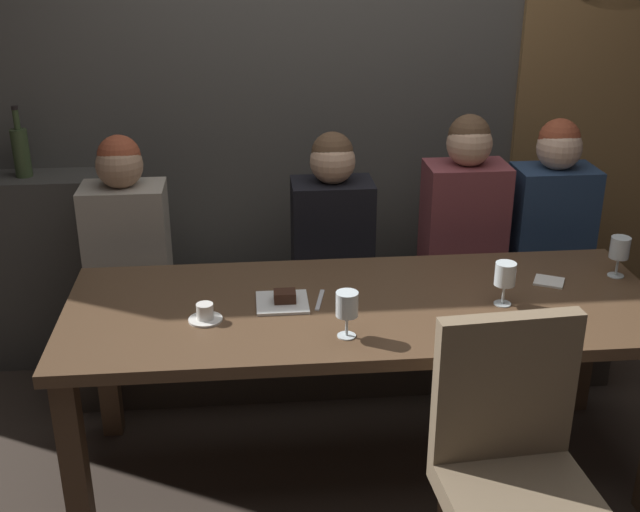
# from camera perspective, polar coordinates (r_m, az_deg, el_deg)

# --- Properties ---
(ground) EXTENTS (9.00, 9.00, 0.00)m
(ground) POSITION_cam_1_polar(r_m,az_deg,el_deg) (3.34, 2.97, -14.80)
(ground) COLOR #382D26
(back_wall_tiled) EXTENTS (6.00, 0.12, 3.00)m
(back_wall_tiled) POSITION_cam_1_polar(r_m,az_deg,el_deg) (3.90, 0.80, 14.87)
(back_wall_tiled) COLOR #4C4944
(back_wall_tiled) RESTS_ON ground
(arched_door) EXTENTS (0.90, 0.05, 2.55)m
(arched_door) POSITION_cam_1_polar(r_m,az_deg,el_deg) (4.21, 19.93, 12.30)
(arched_door) COLOR olive
(arched_door) RESTS_ON ground
(back_counter) EXTENTS (1.10, 0.28, 0.95)m
(back_counter) POSITION_cam_1_polar(r_m,az_deg,el_deg) (4.14, -20.88, -0.98)
(back_counter) COLOR #413E3A
(back_counter) RESTS_ON ground
(dining_table) EXTENTS (2.20, 0.84, 0.74)m
(dining_table) POSITION_cam_1_polar(r_m,az_deg,el_deg) (2.99, 3.22, -4.85)
(dining_table) COLOR #493422
(dining_table) RESTS_ON ground
(banquette_bench) EXTENTS (2.50, 0.44, 0.45)m
(banquette_bench) POSITION_cam_1_polar(r_m,az_deg,el_deg) (3.80, 1.54, -5.63)
(banquette_bench) COLOR #312A23
(banquette_bench) RESTS_ON ground
(chair_near_side) EXTENTS (0.47, 0.47, 0.98)m
(chair_near_side) POSITION_cam_1_polar(r_m,az_deg,el_deg) (2.52, 13.63, -13.87)
(chair_near_side) COLOR brown
(chair_near_side) RESTS_ON ground
(diner_redhead) EXTENTS (0.36, 0.24, 0.76)m
(diner_redhead) POSITION_cam_1_polar(r_m,az_deg,el_deg) (3.58, -13.71, 2.09)
(diner_redhead) COLOR #9E9384
(diner_redhead) RESTS_ON banquette_bench
(diner_bearded) EXTENTS (0.36, 0.24, 0.75)m
(diner_bearded) POSITION_cam_1_polar(r_m,az_deg,el_deg) (3.57, 0.87, 2.60)
(diner_bearded) COLOR black
(diner_bearded) RESTS_ON banquette_bench
(diner_far_end) EXTENTS (0.36, 0.24, 0.82)m
(diner_far_end) POSITION_cam_1_polar(r_m,az_deg,el_deg) (3.65, 10.27, 3.25)
(diner_far_end) COLOR brown
(diner_far_end) RESTS_ON banquette_bench
(diner_near_end) EXTENTS (0.36, 0.24, 0.79)m
(diner_near_end) POSITION_cam_1_polar(r_m,az_deg,el_deg) (3.79, 16.22, 3.20)
(diner_near_end) COLOR navy
(diner_near_end) RESTS_ON banquette_bench
(wine_bottle_pale_label) EXTENTS (0.08, 0.08, 0.33)m
(wine_bottle_pale_label) POSITION_cam_1_polar(r_m,az_deg,el_deg) (3.91, -20.57, 7.04)
(wine_bottle_pale_label) COLOR #384728
(wine_bottle_pale_label) RESTS_ON back_counter
(wine_glass_far_right) EXTENTS (0.08, 0.08, 0.16)m
(wine_glass_far_right) POSITION_cam_1_polar(r_m,az_deg,el_deg) (3.33, 20.60, 0.43)
(wine_glass_far_right) COLOR silver
(wine_glass_far_right) RESTS_ON dining_table
(wine_glass_center_front) EXTENTS (0.08, 0.08, 0.16)m
(wine_glass_center_front) POSITION_cam_1_polar(r_m,az_deg,el_deg) (2.66, 1.94, -3.54)
(wine_glass_center_front) COLOR silver
(wine_glass_center_front) RESTS_ON dining_table
(wine_glass_end_left) EXTENTS (0.08, 0.08, 0.16)m
(wine_glass_end_left) POSITION_cam_1_polar(r_m,az_deg,el_deg) (2.96, 13.08, -1.34)
(wine_glass_end_left) COLOR silver
(wine_glass_end_left) RESTS_ON dining_table
(espresso_cup) EXTENTS (0.12, 0.12, 0.06)m
(espresso_cup) POSITION_cam_1_polar(r_m,az_deg,el_deg) (2.84, -8.20, -4.10)
(espresso_cup) COLOR white
(espresso_cup) RESTS_ON dining_table
(dessert_plate) EXTENTS (0.19, 0.19, 0.05)m
(dessert_plate) POSITION_cam_1_polar(r_m,az_deg,el_deg) (2.93, -2.65, -3.17)
(dessert_plate) COLOR white
(dessert_plate) RESTS_ON dining_table
(fork_on_table) EXTENTS (0.05, 0.17, 0.01)m
(fork_on_table) POSITION_cam_1_polar(r_m,az_deg,el_deg) (2.96, -0.01, -3.16)
(fork_on_table) COLOR silver
(fork_on_table) RESTS_ON dining_table
(folded_napkin) EXTENTS (0.14, 0.14, 0.01)m
(folded_napkin) POSITION_cam_1_polar(r_m,az_deg,el_deg) (3.23, 16.03, -1.76)
(folded_napkin) COLOR silver
(folded_napkin) RESTS_ON dining_table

